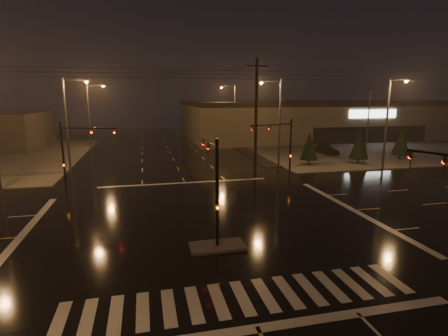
{
  "coord_description": "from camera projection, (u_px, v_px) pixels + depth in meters",
  "views": [
    {
      "loc": [
        -3.65,
        -21.48,
        8.11
      ],
      "look_at": [
        1.95,
        2.8,
        3.0
      ],
      "focal_mm": 28.0,
      "sensor_mm": 36.0,
      "label": 1
    }
  ],
  "objects": [
    {
      "name": "streetlight_4",
      "position": [
        233.0,
        111.0,
        58.6
      ],
      "size": [
        2.77,
        0.32,
        10.0
      ],
      "color": "#38383A",
      "rests_on": "ground"
    },
    {
      "name": "parking_lot",
      "position": [
        385.0,
        147.0,
        57.36
      ],
      "size": [
        50.0,
        24.0,
        0.08
      ],
      "primitive_type": "cube",
      "color": "black",
      "rests_on": "ground"
    },
    {
      "name": "streetlight_6",
      "position": [
        389.0,
        119.0,
        37.29
      ],
      "size": [
        0.32,
        2.77,
        10.0
      ],
      "color": "#38383A",
      "rests_on": "ground"
    },
    {
      "name": "stop_bar_far",
      "position": [
        185.0,
        183.0,
        33.44
      ],
      "size": [
        16.0,
        0.5,
        0.01
      ],
      "primitive_type": "cube",
      "color": "beige",
      "rests_on": "ground"
    },
    {
      "name": "retail_building",
      "position": [
        330.0,
        117.0,
        73.77
      ],
      "size": [
        60.2,
        28.3,
        7.2
      ],
      "color": "brown",
      "rests_on": "ground"
    },
    {
      "name": "streetlight_3",
      "position": [
        277.0,
        117.0,
        39.51
      ],
      "size": [
        2.77,
        0.32,
        10.0
      ],
      "color": "#38383A",
      "rests_on": "ground"
    },
    {
      "name": "median_island",
      "position": [
        217.0,
        246.0,
        19.1
      ],
      "size": [
        3.0,
        1.6,
        0.15
      ],
      "primitive_type": "cube",
      "color": "#4A4842",
      "rests_on": "ground"
    },
    {
      "name": "signal_mast_nw",
      "position": [
        74.0,
        148.0,
        29.76
      ],
      "size": [
        4.84,
        1.86,
        6.0
      ],
      "color": "black",
      "rests_on": "ground"
    },
    {
      "name": "conifer_1",
      "position": [
        359.0,
        144.0,
        42.29
      ],
      "size": [
        2.3,
        2.3,
        4.3
      ],
      "color": "black",
      "rests_on": "ground"
    },
    {
      "name": "conifer_2",
      "position": [
        401.0,
        141.0,
        45.15
      ],
      "size": [
        2.22,
        2.22,
        4.16
      ],
      "color": "black",
      "rests_on": "ground"
    },
    {
      "name": "streetlight_2",
      "position": [
        91.0,
        112.0,
        51.76
      ],
      "size": [
        2.77,
        0.32,
        10.0
      ],
      "color": "#38383A",
      "rests_on": "ground"
    },
    {
      "name": "signal_mast_median",
      "position": [
        214.0,
        177.0,
        19.25
      ],
      "size": [
        0.25,
        4.59,
        6.0
      ],
      "color": "black",
      "rests_on": "ground"
    },
    {
      "name": "crosswalk",
      "position": [
        242.0,
        298.0,
        14.34
      ],
      "size": [
        15.0,
        2.6,
        0.01
      ],
      "primitive_type": "cube",
      "color": "beige",
      "rests_on": "ground"
    },
    {
      "name": "sidewalk_ne",
      "position": [
        351.0,
        146.0,
        58.17
      ],
      "size": [
        36.0,
        36.0,
        0.12
      ],
      "primitive_type": "cube",
      "color": "#4A4842",
      "rests_on": "ground"
    },
    {
      "name": "conifer_0",
      "position": [
        309.0,
        146.0,
        41.51
      ],
      "size": [
        2.1,
        2.1,
        3.98
      ],
      "color": "black",
      "rests_on": "ground"
    },
    {
      "name": "streetlight_1",
      "position": [
        69.0,
        119.0,
        36.49
      ],
      "size": [
        2.77,
        0.32,
        10.0
      ],
      "color": "#38383A",
      "rests_on": "ground"
    },
    {
      "name": "ground",
      "position": [
        205.0,
        222.0,
        22.94
      ],
      "size": [
        140.0,
        140.0,
        0.0
      ],
      "primitive_type": "plane",
      "color": "black",
      "rests_on": "ground"
    },
    {
      "name": "car_parked",
      "position": [
        326.0,
        149.0,
        49.76
      ],
      "size": [
        2.01,
        4.62,
        1.55
      ],
      "primitive_type": "imported",
      "rotation": [
        0.0,
        0.0,
        0.04
      ],
      "color": "black",
      "rests_on": "ground"
    },
    {
      "name": "signal_mast_ne",
      "position": [
        283.0,
        142.0,
        33.94
      ],
      "size": [
        4.84,
        1.86,
        6.0
      ],
      "color": "black",
      "rests_on": "ground"
    },
    {
      "name": "utility_pole_1",
      "position": [
        256.0,
        116.0,
        36.83
      ],
      "size": [
        2.2,
        0.32,
        12.0
      ],
      "color": "black",
      "rests_on": "ground"
    },
    {
      "name": "stop_bar_near",
      "position": [
        258.0,
        328.0,
        12.43
      ],
      "size": [
        16.0,
        0.5,
        0.01
      ],
      "primitive_type": "cube",
      "color": "beige",
      "rests_on": "ground"
    }
  ]
}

